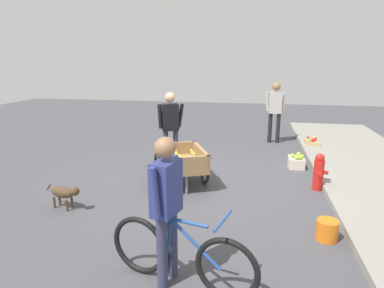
{
  "coord_description": "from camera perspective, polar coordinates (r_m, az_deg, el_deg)",
  "views": [
    {
      "loc": [
        6.01,
        1.0,
        2.28
      ],
      "look_at": [
        0.12,
        -0.11,
        0.75
      ],
      "focal_mm": 31.14,
      "sensor_mm": 36.0,
      "label": 1
    }
  ],
  "objects": [
    {
      "name": "ground_plane",
      "position": [
        6.5,
        1.18,
        -6.22
      ],
      "size": [
        24.0,
        24.0,
        0.0
      ],
      "primitive_type": "plane",
      "color": "#47474C"
    },
    {
      "name": "fruit_cart",
      "position": [
        6.15,
        -1.94,
        -3.14
      ],
      "size": [
        1.82,
        1.36,
        0.71
      ],
      "color": "#937047",
      "rests_on": "ground"
    },
    {
      "name": "vendor_person",
      "position": [
        7.11,
        -3.72,
        3.65
      ],
      "size": [
        0.32,
        0.53,
        1.62
      ],
      "color": "#333851",
      "rests_on": "ground"
    },
    {
      "name": "bicycle",
      "position": [
        3.56,
        -1.98,
        -18.41
      ],
      "size": [
        0.57,
        1.62,
        0.85
      ],
      "color": "black",
      "rests_on": "ground"
    },
    {
      "name": "cyclist_person",
      "position": [
        3.35,
        -4.41,
        -9.38
      ],
      "size": [
        0.51,
        0.28,
        1.57
      ],
      "color": "#333851",
      "rests_on": "ground"
    },
    {
      "name": "dog",
      "position": [
        5.59,
        -21.07,
        -7.75
      ],
      "size": [
        0.28,
        0.66,
        0.4
      ],
      "color": "#4C3823",
      "rests_on": "ground"
    },
    {
      "name": "fire_hydrant",
      "position": [
        6.35,
        20.89,
        -4.5
      ],
      "size": [
        0.25,
        0.25,
        0.67
      ],
      "color": "red",
      "rests_on": "ground"
    },
    {
      "name": "plastic_bucket",
      "position": [
        4.77,
        22.13,
        -13.5
      ],
      "size": [
        0.28,
        0.28,
        0.27
      ],
      "primitive_type": "cylinder",
      "color": "orange",
      "rests_on": "ground"
    },
    {
      "name": "apple_crate",
      "position": [
        7.56,
        17.45,
        -2.92
      ],
      "size": [
        0.44,
        0.32,
        0.31
      ],
      "color": "beige",
      "rests_on": "ground"
    },
    {
      "name": "mixed_fruit_crate",
      "position": [
        9.27,
        19.83,
        0.02
      ],
      "size": [
        0.44,
        0.32,
        0.32
      ],
      "color": "tan",
      "rests_on": "ground"
    },
    {
      "name": "bystander_person",
      "position": [
        9.51,
        14.07,
        6.2
      ],
      "size": [
        0.23,
        0.56,
        1.67
      ],
      "color": "black",
      "rests_on": "ground"
    }
  ]
}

